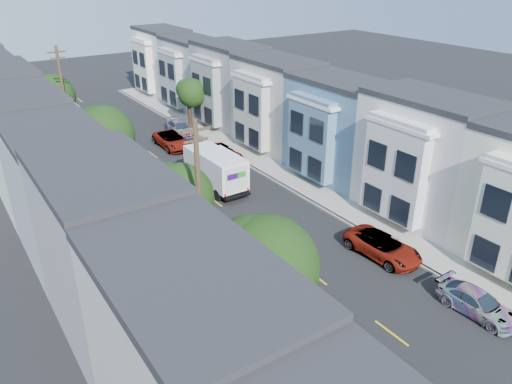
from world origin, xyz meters
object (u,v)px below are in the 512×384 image
at_px(parked_left_c, 221,273).
at_px(parked_right_c, 223,154).
at_px(tree_c, 177,199).
at_px(tree_far_r, 191,94).
at_px(parked_right_d, 180,128).
at_px(lead_sedan, 172,140).
at_px(parked_right_b, 383,247).
at_px(tree_e, 52,97).
at_px(utility_pole_far, 65,102).
at_px(tree_b, 264,269).
at_px(tree_d, 102,137).
at_px(fedex_truck, 216,168).
at_px(parked_right_a, 477,303).
at_px(utility_pole_near, 200,213).
at_px(parked_left_d, 161,215).

height_order(parked_left_c, parked_right_c, parked_left_c).
relative_size(tree_c, tree_far_r, 1.25).
height_order(parked_right_c, parked_right_d, parked_right_d).
bearing_deg(parked_right_d, lead_sedan, -122.17).
xyz_separation_m(lead_sedan, parked_right_c, (2.41, -5.79, -0.06)).
bearing_deg(parked_right_b, parked_right_d, 86.28).
bearing_deg(lead_sedan, tree_e, 136.44).
relative_size(utility_pole_far, parked_left_c, 2.46).
height_order(tree_far_r, utility_pole_far, utility_pole_far).
xyz_separation_m(tree_c, lead_sedan, (8.80, 20.03, -4.08)).
distance_m(tree_b, tree_d, 21.50).
relative_size(utility_pole_far, lead_sedan, 1.90).
xyz_separation_m(tree_b, parked_left_c, (1.40, 6.31, -4.32)).
relative_size(fedex_truck, parked_right_c, 1.34).
bearing_deg(lead_sedan, tree_c, -112.93).
distance_m(tree_b, parked_right_a, 12.53).
xyz_separation_m(parked_left_c, parked_right_b, (9.80, -3.17, 0.03)).
bearing_deg(parked_right_a, utility_pole_near, 138.22).
xyz_separation_m(lead_sedan, parked_left_d, (-7.39, -13.99, -0.02)).
height_order(tree_e, tree_far_r, tree_e).
xyz_separation_m(tree_b, lead_sedan, (8.80, 28.64, -4.27)).
relative_size(tree_far_r, parked_right_d, 1.23).
bearing_deg(parked_right_c, lead_sedan, 111.82).
distance_m(tree_c, parked_right_a, 17.03).
xyz_separation_m(parked_right_c, parked_right_d, (0.00, 9.15, 0.00)).
height_order(utility_pole_far, parked_right_d, utility_pole_far).
relative_size(tree_d, parked_left_c, 1.77).
relative_size(utility_pole_near, parked_right_d, 2.24).
bearing_deg(lead_sedan, utility_pole_far, 160.82).
distance_m(lead_sedan, parked_left_c, 23.52).
height_order(tree_e, parked_left_c, tree_e).
bearing_deg(lead_sedan, utility_pole_near, -110.31).
bearing_deg(tree_far_r, parked_right_a, -93.14).
distance_m(utility_pole_near, parked_right_b, 12.35).
xyz_separation_m(tree_b, parked_right_d, (11.20, 31.99, -4.33)).
bearing_deg(parked_left_c, tree_far_r, 60.60).
bearing_deg(tree_b, tree_c, 90.01).
xyz_separation_m(tree_e, parked_right_d, (11.20, -5.24, -3.80)).
bearing_deg(parked_right_c, parked_right_d, 89.26).
height_order(tree_far_r, parked_right_d, tree_far_r).
bearing_deg(parked_left_c, tree_e, 87.15).
bearing_deg(tree_far_r, lead_sedan, -136.21).
relative_size(parked_right_a, parked_right_c, 0.88).
relative_size(tree_d, parked_right_a, 1.70).
bearing_deg(parked_right_a, tree_c, 130.82).
xyz_separation_m(fedex_truck, parked_right_a, (3.54, -21.46, -1.09)).
relative_size(parked_right_b, parked_right_d, 1.14).
relative_size(tree_b, parked_left_d, 1.73).
height_order(utility_pole_near, parked_right_d, utility_pole_near).
bearing_deg(parked_left_c, utility_pole_near, -166.68).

